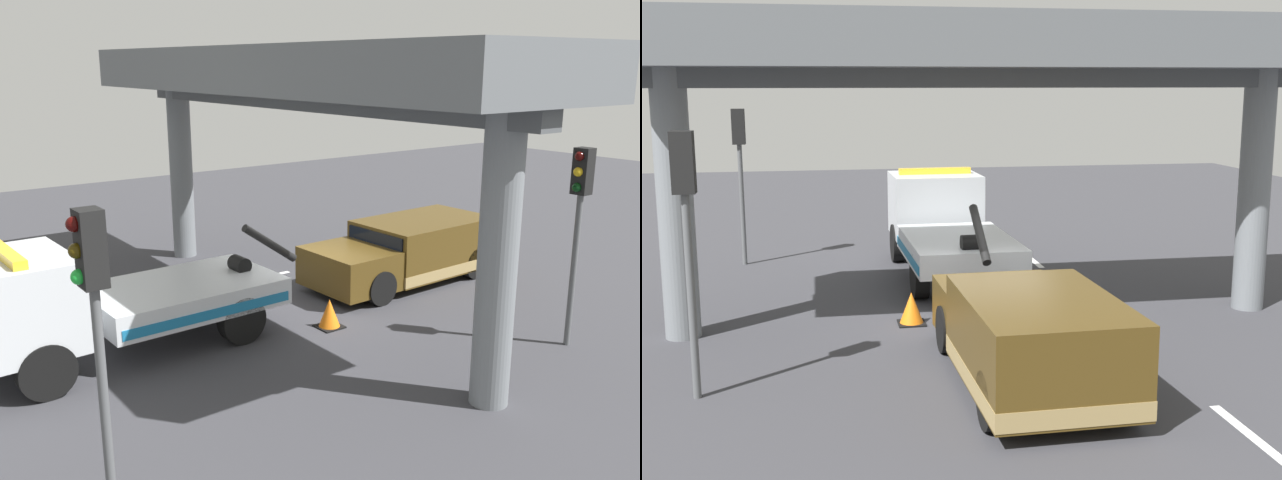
{
  "view_description": "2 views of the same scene",
  "coord_description": "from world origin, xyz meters",
  "views": [
    {
      "loc": [
        8.88,
        12.49,
        5.6
      ],
      "look_at": [
        -0.21,
        0.39,
        1.67
      ],
      "focal_mm": 38.56,
      "sensor_mm": 36.0,
      "label": 1
    },
    {
      "loc": [
        -15.4,
        3.23,
        4.71
      ],
      "look_at": [
        0.3,
        0.4,
        1.66
      ],
      "focal_mm": 46.47,
      "sensor_mm": 36.0,
      "label": 2
    }
  ],
  "objects": [
    {
      "name": "lane_stripe_east",
      "position": [
        6.0,
        -2.49,
        0.0
      ],
      "size": [
        2.6,
        0.16,
        0.01
      ],
      "primitive_type": "cube",
      "color": "silver",
      "rests_on": "ground"
    },
    {
      "name": "traffic_cone_orange",
      "position": [
        0.3,
        1.41,
        0.3
      ],
      "size": [
        0.54,
        0.54,
        0.64
      ],
      "color": "orange",
      "rests_on": "ground"
    },
    {
      "name": "lane_stripe_mid",
      "position": [
        0.0,
        -2.49,
        0.0
      ],
      "size": [
        2.6,
        0.16,
        0.01
      ],
      "primitive_type": "cube",
      "color": "silver",
      "rests_on": "ground"
    },
    {
      "name": "traffic_light_near",
      "position": [
        -2.98,
        5.08,
        2.94
      ],
      "size": [
        0.39,
        0.32,
        4.02
      ],
      "color": "#515456",
      "rests_on": "ground"
    },
    {
      "name": "tow_truck_white",
      "position": [
        4.97,
        0.02,
        1.2
      ],
      "size": [
        7.27,
        2.52,
        2.46
      ],
      "color": "silver",
      "rests_on": "ground"
    },
    {
      "name": "traffic_light_far",
      "position": [
        6.52,
        5.08,
        2.95
      ],
      "size": [
        0.39,
        0.32,
        4.04
      ],
      "color": "#515456",
      "rests_on": "ground"
    },
    {
      "name": "lane_stripe_west",
      "position": [
        -6.0,
        -2.49,
        0.0
      ],
      "size": [
        2.6,
        0.16,
        0.01
      ],
      "primitive_type": "cube",
      "color": "silver",
      "rests_on": "ground"
    },
    {
      "name": "ground_plane",
      "position": [
        0.0,
        0.0,
        -0.05
      ],
      "size": [
        60.0,
        40.0,
        0.1
      ],
      "primitive_type": "cube",
      "color": "#38383D"
    },
    {
      "name": "towed_van_green",
      "position": [
        -3.38,
        -0.0,
        0.78
      ],
      "size": [
        5.24,
        2.3,
        1.58
      ],
      "color": "#4C3814",
      "rests_on": "ground"
    },
    {
      "name": "overpass_structure",
      "position": [
        0.23,
        0.0,
        5.18
      ],
      "size": [
        3.6,
        13.46,
        5.92
      ],
      "color": "slate",
      "rests_on": "ground"
    }
  ]
}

